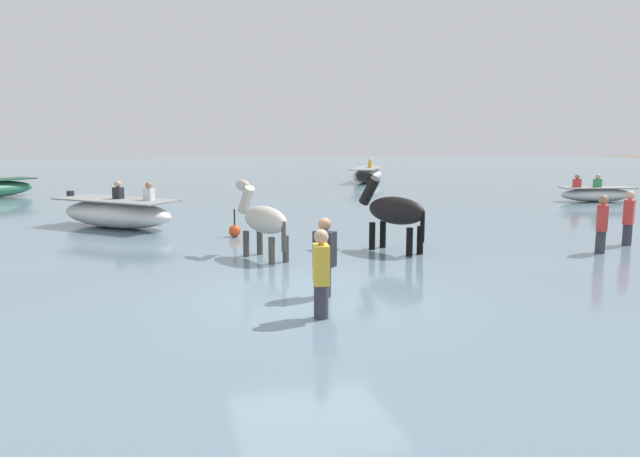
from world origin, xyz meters
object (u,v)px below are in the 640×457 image
(channel_buoy, at_px, (235,230))
(person_wading_mid, at_px, (321,285))
(horse_trailing_pinto, at_px, (263,222))
(boat_distant_west, at_px, (597,194))
(boat_far_offshore, at_px, (368,175))
(person_spectator_far, at_px, (325,267))
(horse_lead_black, at_px, (393,213))
(person_onlooker_left, at_px, (628,225))
(person_onlooker_right, at_px, (601,231))
(boat_far_inshore, at_px, (117,213))

(channel_buoy, bearing_deg, person_wading_mid, -86.90)
(horse_trailing_pinto, relative_size, channel_buoy, 2.88)
(boat_distant_west, height_order, boat_far_offshore, boat_far_offshore)
(person_spectator_far, bearing_deg, horse_lead_black, 53.05)
(horse_trailing_pinto, bearing_deg, boat_distant_west, 27.42)
(horse_trailing_pinto, bearing_deg, person_wading_mid, -88.45)
(boat_distant_west, height_order, person_onlooker_left, person_onlooker_left)
(person_spectator_far, height_order, channel_buoy, person_spectator_far)
(horse_trailing_pinto, bearing_deg, boat_far_offshore, 64.77)
(person_onlooker_right, relative_size, person_onlooker_left, 1.00)
(boat_far_inshore, relative_size, person_onlooker_left, 2.18)
(boat_distant_west, distance_m, person_wading_mid, 17.56)
(horse_trailing_pinto, height_order, person_wading_mid, horse_trailing_pinto)
(person_onlooker_left, bearing_deg, person_onlooker_right, -152.91)
(person_onlooker_right, height_order, person_wading_mid, same)
(boat_far_offshore, height_order, person_wading_mid, boat_far_offshore)
(horse_trailing_pinto, height_order, person_onlooker_left, horse_trailing_pinto)
(person_wading_mid, bearing_deg, person_onlooker_left, 23.57)
(horse_trailing_pinto, distance_m, person_wading_mid, 4.14)
(boat_far_offshore, height_order, person_onlooker_right, boat_far_offshore)
(boat_distant_west, bearing_deg, person_onlooker_right, -128.77)
(person_onlooker_right, bearing_deg, person_onlooker_left, 27.09)
(horse_lead_black, relative_size, boat_far_inshore, 0.59)
(boat_far_inshore, height_order, person_spectator_far, boat_far_inshore)
(horse_trailing_pinto, height_order, boat_far_inshore, horse_trailing_pinto)
(boat_distant_west, relative_size, person_onlooker_left, 1.76)
(boat_far_inshore, distance_m, channel_buoy, 3.69)
(boat_far_offshore, relative_size, channel_buoy, 6.25)
(boat_distant_west, distance_m, person_onlooker_left, 9.42)
(person_wading_mid, height_order, channel_buoy, person_wading_mid)
(horse_trailing_pinto, bearing_deg, channel_buoy, 95.44)
(horse_lead_black, bearing_deg, person_spectator_far, -126.95)
(boat_far_offshore, bearing_deg, horse_lead_black, -107.51)
(horse_trailing_pinto, relative_size, boat_far_inshore, 0.55)
(horse_trailing_pinto, relative_size, person_wading_mid, 1.19)
(horse_lead_black, bearing_deg, boat_far_inshore, 140.04)
(boat_far_inshore, bearing_deg, channel_buoy, -38.60)
(horse_lead_black, height_order, boat_far_inshore, horse_lead_black)
(person_spectator_far, height_order, person_onlooker_left, same)
(horse_trailing_pinto, bearing_deg, person_onlooker_right, -10.08)
(horse_lead_black, bearing_deg, horse_trailing_pinto, -178.92)
(horse_lead_black, bearing_deg, channel_buoy, 138.80)
(person_spectator_far, xyz_separation_m, person_wading_mid, (-0.33, -1.06, 0.00))
(boat_far_inshore, relative_size, person_wading_mid, 2.18)
(person_onlooker_left, bearing_deg, boat_distant_west, 54.66)
(person_onlooker_right, distance_m, person_wading_mid, 7.43)
(boat_far_inshore, bearing_deg, boat_far_offshore, 48.01)
(boat_far_inshore, xyz_separation_m, channel_buoy, (2.88, -2.30, -0.23))
(person_wading_mid, bearing_deg, channel_buoy, 93.10)
(horse_lead_black, xyz_separation_m, boat_distant_west, (10.84, 7.02, -0.55))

